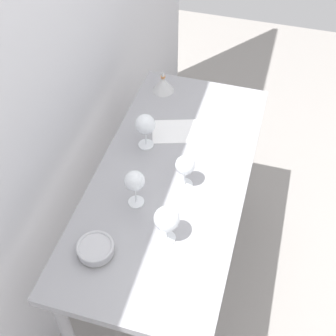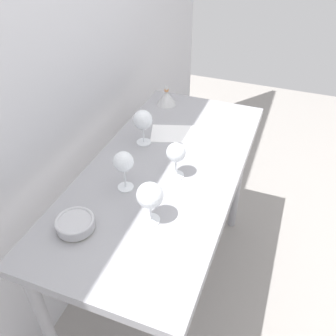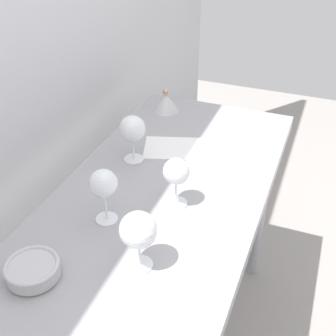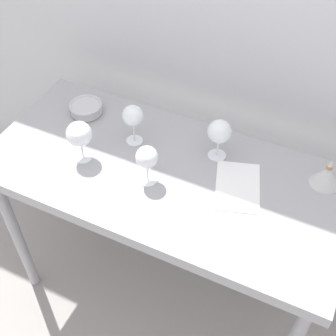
# 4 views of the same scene
# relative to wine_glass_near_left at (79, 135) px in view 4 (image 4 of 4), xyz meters

# --- Properties ---
(ground_plane) EXTENTS (6.00, 6.00, 0.00)m
(ground_plane) POSITION_rel_wine_glass_near_left_xyz_m (0.32, 0.08, -1.02)
(ground_plane) COLOR gray
(back_wall) EXTENTS (3.80, 0.04, 2.60)m
(back_wall) POSITION_rel_wine_glass_near_left_xyz_m (0.32, 0.57, 0.28)
(back_wall) COLOR silver
(back_wall) RESTS_ON ground_plane
(steel_counter) EXTENTS (1.40, 0.65, 0.90)m
(steel_counter) POSITION_rel_wine_glass_near_left_xyz_m (0.32, 0.07, -0.23)
(steel_counter) COLOR #99999E
(steel_counter) RESTS_ON ground_plane
(wine_glass_near_left) EXTENTS (0.10, 0.10, 0.17)m
(wine_glass_near_left) POSITION_rel_wine_glass_near_left_xyz_m (0.00, 0.00, 0.00)
(wine_glass_near_left) COLOR white
(wine_glass_near_left) RESTS_ON steel_counter
(wine_glass_far_right) EXTENTS (0.09, 0.09, 0.17)m
(wine_glass_far_right) POSITION_rel_wine_glass_near_left_xyz_m (0.47, 0.23, 0.00)
(wine_glass_far_right) COLOR white
(wine_glass_far_right) RESTS_ON steel_counter
(wine_glass_near_center) EXTENTS (0.08, 0.08, 0.16)m
(wine_glass_near_center) POSITION_rel_wine_glass_near_left_xyz_m (0.28, 0.00, -0.00)
(wine_glass_near_center) COLOR white
(wine_glass_near_center) RESTS_ON steel_counter
(wine_glass_far_left) EXTENTS (0.08, 0.08, 0.18)m
(wine_glass_far_left) POSITION_rel_wine_glass_near_left_xyz_m (0.13, 0.17, 0.01)
(wine_glass_far_left) COLOR white
(wine_glass_far_left) RESTS_ON steel_counter
(tasting_sheet_upper) EXTENTS (0.23, 0.28, 0.00)m
(tasting_sheet_upper) POSITION_rel_wine_glass_near_left_xyz_m (0.59, 0.12, -0.12)
(tasting_sheet_upper) COLOR white
(tasting_sheet_upper) RESTS_ON steel_counter
(tasting_bowl) EXTENTS (0.14, 0.14, 0.05)m
(tasting_bowl) POSITION_rel_wine_glass_near_left_xyz_m (-0.14, 0.24, -0.09)
(tasting_bowl) COLOR #DBCC66
(tasting_bowl) RESTS_ON steel_counter
(decanter_funnel) EXTENTS (0.11, 0.11, 0.12)m
(decanter_funnel) POSITION_rel_wine_glass_near_left_xyz_m (0.88, 0.27, -0.08)
(decanter_funnel) COLOR silver
(decanter_funnel) RESTS_ON steel_counter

